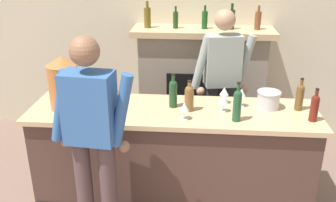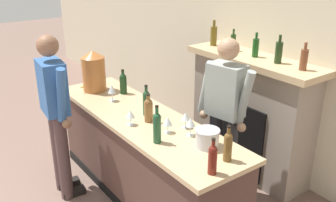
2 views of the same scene
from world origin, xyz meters
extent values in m
cube|color=beige|center=(0.00, 4.62, 1.38)|extent=(12.00, 0.07, 2.75)
cube|color=#4C332C|center=(0.02, 3.04, 0.45)|extent=(2.52, 0.64, 0.89)
cube|color=tan|center=(0.02, 3.04, 0.92)|extent=(2.59, 0.71, 0.04)
cube|color=black|center=(0.02, 2.71, 0.05)|extent=(2.47, 0.01, 0.10)
cube|color=gray|center=(0.28, 4.36, 0.67)|extent=(1.50, 0.44, 1.33)
cube|color=black|center=(0.28, 4.13, 0.49)|extent=(0.82, 0.02, 0.85)
cube|color=tan|center=(0.28, 4.34, 1.37)|extent=(1.66, 0.52, 0.07)
cylinder|color=brown|center=(-0.37, 4.34, 1.52)|extent=(0.08, 0.08, 0.23)
cylinder|color=brown|center=(-0.37, 4.34, 1.67)|extent=(0.03, 0.03, 0.08)
cylinder|color=#214118|center=(-0.05, 4.34, 1.50)|extent=(0.06, 0.06, 0.19)
cylinder|color=#214118|center=(-0.05, 4.34, 1.62)|extent=(0.02, 0.02, 0.06)
cylinder|color=#194B1A|center=(0.29, 4.34, 1.50)|extent=(0.07, 0.07, 0.20)
cylinder|color=#194B1A|center=(0.29, 4.34, 1.64)|extent=(0.03, 0.03, 0.07)
cylinder|color=#203618|center=(0.60, 4.34, 1.51)|extent=(0.07, 0.07, 0.22)
cylinder|color=#203618|center=(0.60, 4.34, 1.66)|extent=(0.03, 0.03, 0.07)
cylinder|color=brown|center=(0.90, 4.34, 1.50)|extent=(0.07, 0.07, 0.20)
cylinder|color=brown|center=(0.90, 4.34, 1.64)|extent=(0.03, 0.03, 0.07)
cylinder|color=#99583E|center=(-2.85, 3.83, 0.11)|extent=(0.26, 0.26, 0.22)
cylinder|color=#332319|center=(-2.85, 3.83, 0.21)|extent=(0.23, 0.23, 0.02)
cone|color=#3B912F|center=(-2.75, 3.82, 0.39)|extent=(0.15, 0.32, 0.33)
cone|color=green|center=(-2.85, 3.93, 0.40)|extent=(0.29, 0.14, 0.34)
cone|color=green|center=(-2.97, 3.85, 0.46)|extent=(0.17, 0.30, 0.45)
cone|color=green|center=(-2.86, 3.74, 0.39)|extent=(0.29, 0.16, 0.32)
cylinder|color=#503A3B|center=(-0.43, 2.36, 0.48)|extent=(0.13, 0.13, 0.96)
cube|color=black|center=(-0.43, 2.43, 0.04)|extent=(0.12, 0.25, 0.07)
cylinder|color=#503A3B|center=(-0.63, 2.38, 0.48)|extent=(0.13, 0.13, 0.96)
cube|color=black|center=(-0.62, 2.45, 0.04)|extent=(0.12, 0.25, 0.07)
cube|color=#34609E|center=(-0.53, 2.37, 1.23)|extent=(0.38, 0.25, 0.53)
cylinder|color=#34609E|center=(-0.30, 2.37, 1.22)|extent=(0.20, 0.08, 0.57)
sphere|color=#8B5F45|center=(-0.30, 2.39, 0.92)|extent=(0.09, 0.09, 0.09)
cylinder|color=#34609E|center=(-0.76, 2.41, 1.22)|extent=(0.20, 0.08, 0.57)
sphere|color=#8B5F45|center=(-0.76, 2.43, 0.92)|extent=(0.09, 0.09, 0.09)
sphere|color=#8B5F45|center=(-0.53, 2.37, 1.65)|extent=(0.21, 0.21, 0.21)
cylinder|color=#32333A|center=(0.39, 3.72, 0.47)|extent=(0.13, 0.13, 0.94)
cube|color=black|center=(0.40, 3.65, 0.04)|extent=(0.14, 0.25, 0.07)
cylinder|color=#32333A|center=(0.58, 3.76, 0.47)|extent=(0.13, 0.13, 0.94)
cube|color=black|center=(0.60, 3.69, 0.04)|extent=(0.14, 0.25, 0.07)
cube|color=#939F9C|center=(0.48, 3.74, 1.20)|extent=(0.39, 0.28, 0.53)
cylinder|color=#939F9C|center=(0.26, 3.67, 1.19)|extent=(0.20, 0.08, 0.57)
sphere|color=tan|center=(0.27, 3.65, 0.89)|extent=(0.09, 0.09, 0.09)
cylinder|color=#939F9C|center=(0.71, 3.76, 1.19)|extent=(0.20, 0.08, 0.57)
sphere|color=tan|center=(0.72, 3.74, 0.89)|extent=(0.09, 0.09, 0.09)
sphere|color=tan|center=(0.48, 3.74, 1.62)|extent=(0.21, 0.21, 0.21)
cylinder|color=#BA6B34|center=(-0.95, 3.01, 1.14)|extent=(0.27, 0.27, 0.40)
cone|color=#BA6B34|center=(-0.95, 3.01, 1.38)|extent=(0.28, 0.28, 0.08)
cylinder|color=#B29333|center=(-0.95, 2.85, 1.01)|extent=(0.02, 0.04, 0.02)
cylinder|color=silver|center=(0.87, 3.16, 1.01)|extent=(0.20, 0.20, 0.14)
cylinder|color=silver|center=(0.87, 3.16, 1.09)|extent=(0.21, 0.21, 0.01)
cylinder|color=#193B1C|center=(-0.65, 3.23, 1.04)|extent=(0.08, 0.08, 0.20)
sphere|color=#193B1C|center=(-0.65, 3.23, 1.14)|extent=(0.08, 0.08, 0.08)
cylinder|color=#193B1C|center=(-0.65, 3.23, 1.18)|extent=(0.03, 0.03, 0.08)
cylinder|color=black|center=(-0.65, 3.23, 1.22)|extent=(0.04, 0.04, 0.01)
cylinder|color=brown|center=(1.14, 3.13, 1.04)|extent=(0.07, 0.07, 0.21)
sphere|color=brown|center=(1.14, 3.13, 1.14)|extent=(0.07, 0.07, 0.07)
cylinder|color=brown|center=(1.14, 3.13, 1.19)|extent=(0.03, 0.03, 0.08)
cylinder|color=black|center=(1.14, 3.13, 1.23)|extent=(0.03, 0.03, 0.01)
cylinder|color=maroon|center=(1.20, 2.91, 1.04)|extent=(0.07, 0.07, 0.20)
sphere|color=maroon|center=(1.20, 2.91, 1.14)|extent=(0.06, 0.06, 0.06)
cylinder|color=maroon|center=(1.20, 2.91, 1.18)|extent=(0.03, 0.03, 0.08)
cylinder|color=black|center=(1.20, 2.91, 1.22)|extent=(0.03, 0.03, 0.01)
cylinder|color=#1E4425|center=(0.02, 3.11, 1.05)|extent=(0.07, 0.07, 0.22)
sphere|color=#1E4425|center=(0.02, 3.11, 1.16)|extent=(0.07, 0.07, 0.07)
cylinder|color=#1E4425|center=(0.02, 3.11, 1.20)|extent=(0.03, 0.03, 0.08)
cylinder|color=black|center=(0.02, 3.11, 1.25)|extent=(0.03, 0.03, 0.01)
cylinder|color=brown|center=(0.16, 3.04, 1.04)|extent=(0.08, 0.08, 0.19)
sphere|color=brown|center=(0.16, 3.04, 1.13)|extent=(0.08, 0.08, 0.08)
cylinder|color=brown|center=(0.16, 3.04, 1.17)|extent=(0.03, 0.03, 0.08)
cylinder|color=black|center=(0.16, 3.04, 1.21)|extent=(0.04, 0.04, 0.01)
cylinder|color=#1F4E2D|center=(0.56, 2.86, 1.06)|extent=(0.07, 0.07, 0.24)
sphere|color=#1F4E2D|center=(0.56, 2.86, 1.18)|extent=(0.07, 0.07, 0.07)
cylinder|color=#1F4E2D|center=(0.56, 2.86, 1.22)|extent=(0.03, 0.03, 0.09)
cylinder|color=black|center=(0.56, 2.86, 1.28)|extent=(0.03, 0.03, 0.01)
cylinder|color=silver|center=(0.63, 3.17, 0.94)|extent=(0.07, 0.07, 0.01)
cylinder|color=silver|center=(0.63, 3.17, 0.99)|extent=(0.01, 0.01, 0.09)
cone|color=silver|center=(0.63, 3.17, 1.07)|extent=(0.08, 0.08, 0.08)
cylinder|color=silver|center=(-0.52, 3.01, 0.94)|extent=(0.07, 0.07, 0.01)
cylinder|color=silver|center=(-0.52, 3.01, 0.99)|extent=(0.01, 0.01, 0.09)
cone|color=silver|center=(-0.52, 3.01, 1.08)|extent=(0.09, 0.09, 0.09)
cylinder|color=silver|center=(0.48, 3.23, 0.94)|extent=(0.07, 0.07, 0.01)
cylinder|color=silver|center=(0.48, 3.23, 0.98)|extent=(0.01, 0.01, 0.08)
cone|color=silver|center=(0.48, 3.23, 1.06)|extent=(0.08, 0.08, 0.07)
cylinder|color=silver|center=(0.47, 3.04, 0.94)|extent=(0.06, 0.06, 0.01)
cylinder|color=silver|center=(0.47, 3.04, 0.98)|extent=(0.01, 0.01, 0.07)
cone|color=silver|center=(0.47, 3.04, 1.06)|extent=(0.08, 0.08, 0.08)
cylinder|color=silver|center=(0.13, 2.85, 0.94)|extent=(0.07, 0.07, 0.01)
cylinder|color=silver|center=(0.13, 2.85, 0.98)|extent=(0.01, 0.01, 0.07)
cone|color=silver|center=(0.13, 2.85, 1.05)|extent=(0.08, 0.08, 0.07)
camera|label=1|loc=(0.23, -0.01, 2.30)|focal=40.00mm
camera|label=2|loc=(2.93, 1.24, 2.47)|focal=40.00mm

